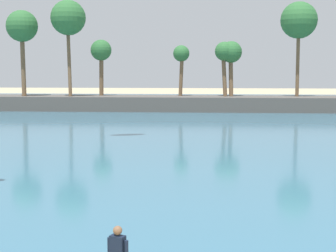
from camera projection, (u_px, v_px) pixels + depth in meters
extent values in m
cube|color=#386B84|center=(174.00, 114.00, 57.89)|extent=(220.00, 90.14, 0.06)
cube|color=#514C47|center=(176.00, 104.00, 62.81)|extent=(96.00, 6.00, 1.80)
cylinder|color=brown|center=(224.00, 74.00, 62.25)|extent=(0.81, 0.59, 5.44)
sphere|color=#2D6633|center=(224.00, 51.00, 61.94)|extent=(2.30, 2.30, 2.30)
cylinder|color=brown|center=(101.00, 73.00, 63.93)|extent=(0.61, 0.63, 5.62)
sphere|color=#2D6633|center=(101.00, 50.00, 63.61)|extent=(2.58, 2.58, 2.58)
cylinder|color=brown|center=(181.00, 75.00, 63.19)|extent=(0.67, 0.67, 5.20)
sphere|color=#2D6633|center=(181.00, 53.00, 62.90)|extent=(1.99, 1.99, 1.99)
cylinder|color=brown|center=(298.00, 59.00, 61.54)|extent=(0.48, 0.62, 9.06)
sphere|color=#2D6633|center=(299.00, 20.00, 61.04)|extent=(4.35, 4.35, 4.35)
cylinder|color=brown|center=(231.00, 74.00, 62.40)|extent=(0.64, 0.77, 5.35)
sphere|color=#2D6633|center=(231.00, 52.00, 62.10)|extent=(2.60, 2.60, 2.60)
cylinder|color=brown|center=(23.00, 61.00, 62.56)|extent=(0.65, 0.70, 8.46)
sphere|color=#2D6633|center=(22.00, 26.00, 62.09)|extent=(3.80, 3.80, 3.80)
cylinder|color=brown|center=(69.00, 57.00, 62.13)|extent=(0.72, 0.96, 9.41)
sphere|color=#2D6633|center=(68.00, 18.00, 61.60)|extent=(4.19, 4.19, 4.19)
cube|color=#141E33|center=(118.00, 248.00, 11.69)|extent=(0.39, 0.32, 0.58)
sphere|color=brown|center=(118.00, 230.00, 11.65)|extent=(0.21, 0.21, 0.21)
cylinder|color=#141E33|center=(126.00, 251.00, 11.59)|extent=(0.09, 0.09, 0.50)
cylinder|color=#141E33|center=(109.00, 248.00, 11.80)|extent=(0.09, 0.09, 0.50)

